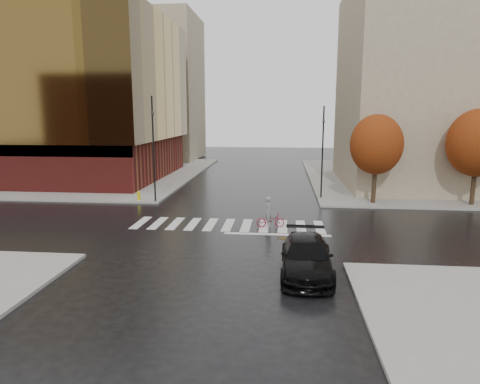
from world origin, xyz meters
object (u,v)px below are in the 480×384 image
Objects in this scene: traffic_light_nw at (153,141)px; traffic_light_ne at (323,146)px; fire_hydrant at (139,195)px; cyclist at (270,217)px; sedan at (306,257)px.

traffic_light_nw reaches higher than traffic_light_ne.
traffic_light_ne reaches higher than fire_hydrant.
traffic_light_nw reaches higher than fire_hydrant.
traffic_light_nw is at bearing 49.16° from cyclist.
traffic_light_nw reaches higher than cyclist.
traffic_light_nw is at bearing -8.37° from fire_hydrant.
cyclist is 0.26× the size of traffic_light_ne.
fire_hydrant is (-11.96, 13.65, -0.22)m from sedan.
cyclist is 10.18m from traffic_light_ne.
cyclist is at bearing 104.58° from sedan.
cyclist is 11.97m from fire_hydrant.
cyclist is at bearing -31.60° from fire_hydrant.
traffic_light_ne is at bearing 84.07° from sedan.
traffic_light_ne is at bearing -29.57° from cyclist.
sedan is 17.56m from traffic_light_nw.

